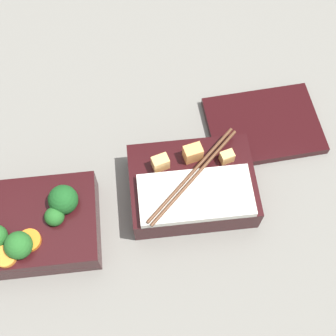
% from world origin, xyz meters
% --- Properties ---
extents(ground_plane, '(3.00, 3.00, 0.00)m').
position_xyz_m(ground_plane, '(0.00, 0.00, 0.00)').
color(ground_plane, slate).
extents(bento_tray_vegetable, '(0.19, 0.14, 0.09)m').
position_xyz_m(bento_tray_vegetable, '(-0.14, -0.02, 0.03)').
color(bento_tray_vegetable, black).
rests_on(bento_tray_vegetable, ground_plane).
extents(bento_tray_rice, '(0.19, 0.15, 0.08)m').
position_xyz_m(bento_tray_rice, '(0.10, 0.02, 0.03)').
color(bento_tray_rice, black).
rests_on(bento_tray_rice, ground_plane).
extents(bento_lid, '(0.20, 0.15, 0.02)m').
position_xyz_m(bento_lid, '(0.24, 0.13, 0.01)').
color(bento_lid, black).
rests_on(bento_lid, ground_plane).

